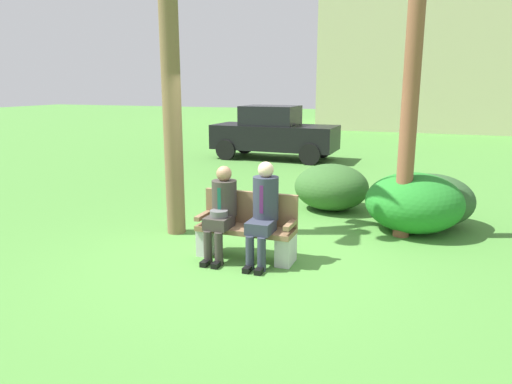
{
  "coord_description": "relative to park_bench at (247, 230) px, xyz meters",
  "views": [
    {
      "loc": [
        2.32,
        -5.67,
        2.34
      ],
      "look_at": [
        0.03,
        0.46,
        0.85
      ],
      "focal_mm": 33.28,
      "sensor_mm": 36.0,
      "label": 1
    }
  ],
  "objects": [
    {
      "name": "park_bench",
      "position": [
        0.0,
        0.0,
        0.0
      ],
      "size": [
        1.34,
        0.44,
        0.9
      ],
      "color": "brown",
      "rests_on": "ground"
    },
    {
      "name": "building_backdrop",
      "position": [
        2.66,
        22.43,
        6.2
      ],
      "size": [
        13.12,
        7.49,
        13.15
      ],
      "color": "#BEBB8D",
      "rests_on": "ground"
    },
    {
      "name": "shrub_mid_lawn",
      "position": [
        2.08,
        2.03,
        0.09
      ],
      "size": [
        1.54,
        1.41,
        0.96
      ],
      "primitive_type": "ellipsoid",
      "color": "#237B26",
      "rests_on": "ground"
    },
    {
      "name": "shrub_far_lawn",
      "position": [
        0.56,
        2.94,
        0.04
      ],
      "size": [
        1.4,
        1.28,
        0.87
      ],
      "primitive_type": "ellipsoid",
      "color": "#336029",
      "rests_on": "ground"
    },
    {
      "name": "ground_plane",
      "position": [
        -0.03,
        -0.11,
        -0.39
      ],
      "size": [
        80.0,
        80.0,
        0.0
      ],
      "primitive_type": "plane",
      "color": "#498536"
    },
    {
      "name": "shrub_near_bench",
      "position": [
        2.34,
        2.49,
        0.05
      ],
      "size": [
        1.41,
        1.29,
        0.88
      ],
      "primitive_type": "ellipsoid",
      "color": "#2D532A",
      "rests_on": "ground"
    },
    {
      "name": "seated_man_left",
      "position": [
        -0.32,
        -0.13,
        0.31
      ],
      "size": [
        0.34,
        0.72,
        1.26
      ],
      "color": "#38332D",
      "rests_on": "ground"
    },
    {
      "name": "parked_car_near",
      "position": [
        -2.46,
        8.58,
        0.44
      ],
      "size": [
        3.92,
        1.75,
        1.68
      ],
      "color": "black",
      "rests_on": "ground"
    },
    {
      "name": "seated_man_right",
      "position": [
        0.28,
        -0.11,
        0.36
      ],
      "size": [
        0.34,
        0.72,
        1.36
      ],
      "color": "#2D3342",
      "rests_on": "ground"
    }
  ]
}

